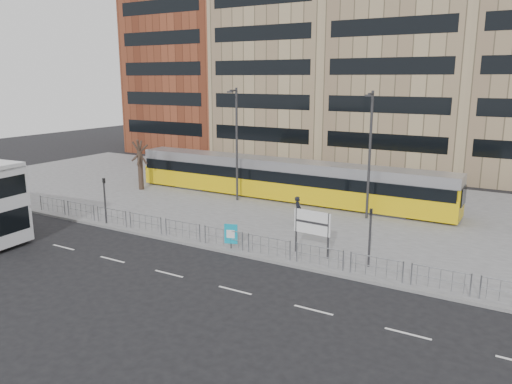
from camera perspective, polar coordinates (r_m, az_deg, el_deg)
The scene contains 15 objects.
ground at distance 30.11m, azimuth -7.90°, elevation -6.03°, with size 120.00×120.00×0.00m, color black.
plaza at distance 39.78m, azimuth 2.85°, elevation -1.12°, with size 64.00×24.00×0.15m, color slate.
kerb at distance 30.12m, azimuth -7.85°, elevation -5.86°, with size 64.00×0.25×0.17m, color gray.
building_row at distance 58.88m, azimuth 14.95°, elevation 15.61°, with size 70.40×18.40×31.20m.
pedestrian_barrier at distance 29.04m, azimuth -4.24°, elevation -4.61°, with size 32.07×0.07×1.10m.
road_markings at distance 26.65m, azimuth -11.58°, elevation -8.72°, with size 62.00×0.12×0.01m, color white.
tram at distance 40.15m, azimuth 3.12°, elevation 1.46°, with size 27.08×2.74×3.19m.
station_sign at distance 27.45m, azimuth 6.43°, elevation -3.72°, with size 2.19×0.22×2.51m.
ad_panel at distance 28.60m, azimuth -2.89°, elevation -4.85°, with size 0.75×0.31×1.44m.
pedestrian at distance 33.23m, azimuth 4.81°, elevation -2.13°, with size 0.70×0.46×1.92m, color black.
traffic_light_west at distance 34.69m, azimuth -16.92°, elevation -0.28°, with size 0.23×0.25×3.10m.
traffic_light_east at distance 26.19m, azimuth 12.92°, elevation -4.25°, with size 0.20×0.23×3.10m.
lamp_post_west at distance 39.09m, azimuth -2.26°, elevation 5.90°, with size 0.45×1.04×8.83m.
lamp_post_east at distance 34.69m, azimuth 12.86°, elevation 4.62°, with size 0.45×1.04×8.75m.
bare_tree at distance 44.21m, azimuth -13.25°, elevation 6.05°, with size 3.84×3.84×6.30m.
Camera 1 is at (17.87, -22.21, 9.71)m, focal length 35.00 mm.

